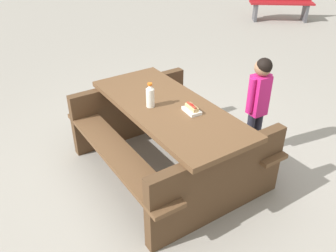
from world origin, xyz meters
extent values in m
plane|color=gray|center=(0.00, 0.00, 0.00)|extent=(30.00, 30.00, 0.00)
cube|color=brown|center=(0.00, 0.00, 0.72)|extent=(1.88, 0.97, 0.05)
cube|color=brown|center=(-0.07, 0.56, 0.43)|extent=(1.82, 0.50, 0.04)
cube|color=brown|center=(0.07, -0.56, 0.43)|extent=(1.82, 0.50, 0.04)
cube|color=#4D3520|center=(0.77, 0.09, 0.35)|extent=(0.27, 1.40, 0.70)
cube|color=#4D3520|center=(-0.77, -0.09, 0.35)|extent=(0.27, 1.40, 0.70)
cylinder|color=silver|center=(-0.06, -0.15, 0.84)|extent=(0.08, 0.08, 0.18)
cone|color=silver|center=(-0.06, -0.15, 0.95)|extent=(0.07, 0.07, 0.04)
cylinder|color=orange|center=(-0.06, -0.15, 0.98)|extent=(0.04, 0.04, 0.02)
cube|color=white|center=(0.21, 0.14, 0.77)|extent=(0.18, 0.12, 0.03)
cube|color=#D8B272|center=(0.21, 0.14, 0.80)|extent=(0.15, 0.06, 0.04)
cylinder|color=maroon|center=(0.21, 0.14, 0.82)|extent=(0.14, 0.03, 0.03)
ellipsoid|color=maroon|center=(0.21, 0.14, 0.83)|extent=(0.07, 0.03, 0.01)
cylinder|color=#262633|center=(0.15, 0.90, 0.25)|extent=(0.08, 0.08, 0.50)
cylinder|color=#262633|center=(0.15, 1.01, 0.25)|extent=(0.08, 0.08, 0.50)
cube|color=#D11E72|center=(0.15, 0.96, 0.72)|extent=(0.17, 0.18, 0.43)
cylinder|color=#D11E72|center=(0.16, 0.85, 0.74)|extent=(0.06, 0.06, 0.36)
cylinder|color=#D11E72|center=(0.14, 1.06, 0.74)|extent=(0.06, 0.06, 0.36)
sphere|color=#997051|center=(0.15, 0.96, 1.01)|extent=(0.17, 0.17, 0.17)
sphere|color=black|center=(0.16, 0.96, 1.03)|extent=(0.16, 0.16, 0.16)
cube|color=maroon|center=(-4.06, 5.06, 0.43)|extent=(1.09, 1.50, 0.04)
cube|color=#4C4C51|center=(-4.36, 4.54, 0.21)|extent=(0.34, 0.23, 0.41)
cube|color=#4C4C51|center=(-3.76, 5.58, 0.21)|extent=(0.34, 0.23, 0.41)
camera|label=1|loc=(2.63, -1.30, 2.31)|focal=37.81mm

